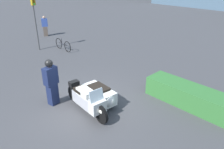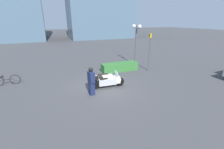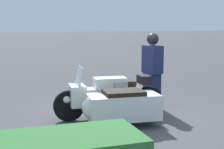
{
  "view_description": "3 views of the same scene",
  "coord_description": "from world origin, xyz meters",
  "px_view_note": "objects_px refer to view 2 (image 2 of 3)",
  "views": [
    {
      "loc": [
        5.86,
        -4.21,
        4.61
      ],
      "look_at": [
        0.75,
        0.74,
        1.3
      ],
      "focal_mm": 35.0,
      "sensor_mm": 36.0,
      "label": 1
    },
    {
      "loc": [
        -3.0,
        -9.24,
        4.46
      ],
      "look_at": [
        0.83,
        0.08,
        0.82
      ],
      "focal_mm": 24.0,
      "sensor_mm": 36.0,
      "label": 2
    },
    {
      "loc": [
        2.71,
        6.7,
        2.05
      ],
      "look_at": [
        0.45,
        0.14,
        1.02
      ],
      "focal_mm": 55.0,
      "sensor_mm": 36.0,
      "label": 3
    }
  ],
  "objects_px": {
    "hedge_bush_curbside": "(120,67)",
    "traffic_light_near": "(150,47)",
    "police_motorcycle": "(106,80)",
    "officer_rider": "(91,80)",
    "bicycle_parked": "(7,80)",
    "twin_lamp_post": "(136,34)"
  },
  "relations": [
    {
      "from": "hedge_bush_curbside",
      "to": "traffic_light_near",
      "type": "height_order",
      "value": "traffic_light_near"
    },
    {
      "from": "officer_rider",
      "to": "twin_lamp_post",
      "type": "bearing_deg",
      "value": -150.53
    },
    {
      "from": "police_motorcycle",
      "to": "traffic_light_near",
      "type": "relative_size",
      "value": 0.72
    },
    {
      "from": "police_motorcycle",
      "to": "bicycle_parked",
      "type": "xyz_separation_m",
      "value": [
        -6.7,
        2.9,
        -0.12
      ]
    },
    {
      "from": "hedge_bush_curbside",
      "to": "bicycle_parked",
      "type": "xyz_separation_m",
      "value": [
        -9.03,
        0.17,
        -0.03
      ]
    },
    {
      "from": "police_motorcycle",
      "to": "officer_rider",
      "type": "bearing_deg",
      "value": -140.2
    },
    {
      "from": "traffic_light_near",
      "to": "police_motorcycle",
      "type": "bearing_deg",
      "value": 35.04
    },
    {
      "from": "hedge_bush_curbside",
      "to": "twin_lamp_post",
      "type": "xyz_separation_m",
      "value": [
        2.36,
        1.23,
        2.83
      ]
    },
    {
      "from": "hedge_bush_curbside",
      "to": "traffic_light_near",
      "type": "distance_m",
      "value": 3.26
    },
    {
      "from": "police_motorcycle",
      "to": "officer_rider",
      "type": "distance_m",
      "value": 1.73
    },
    {
      "from": "police_motorcycle",
      "to": "twin_lamp_post",
      "type": "xyz_separation_m",
      "value": [
        4.69,
        3.96,
        2.74
      ]
    },
    {
      "from": "police_motorcycle",
      "to": "hedge_bush_curbside",
      "type": "distance_m",
      "value": 3.59
    },
    {
      "from": "hedge_bush_curbside",
      "to": "bicycle_parked",
      "type": "distance_m",
      "value": 9.04
    },
    {
      "from": "police_motorcycle",
      "to": "hedge_bush_curbside",
      "type": "height_order",
      "value": "police_motorcycle"
    },
    {
      "from": "twin_lamp_post",
      "to": "bicycle_parked",
      "type": "height_order",
      "value": "twin_lamp_post"
    },
    {
      "from": "police_motorcycle",
      "to": "hedge_bush_curbside",
      "type": "relative_size",
      "value": 0.72
    },
    {
      "from": "hedge_bush_curbside",
      "to": "bicycle_parked",
      "type": "bearing_deg",
      "value": 178.91
    },
    {
      "from": "officer_rider",
      "to": "bicycle_parked",
      "type": "bearing_deg",
      "value": -45.49
    },
    {
      "from": "twin_lamp_post",
      "to": "hedge_bush_curbside",
      "type": "bearing_deg",
      "value": -152.38
    },
    {
      "from": "twin_lamp_post",
      "to": "bicycle_parked",
      "type": "distance_m",
      "value": 11.79
    },
    {
      "from": "hedge_bush_curbside",
      "to": "bicycle_parked",
      "type": "relative_size",
      "value": 1.92
    },
    {
      "from": "police_motorcycle",
      "to": "hedge_bush_curbside",
      "type": "xyz_separation_m",
      "value": [
        2.33,
        2.73,
        -0.09
      ]
    }
  ]
}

